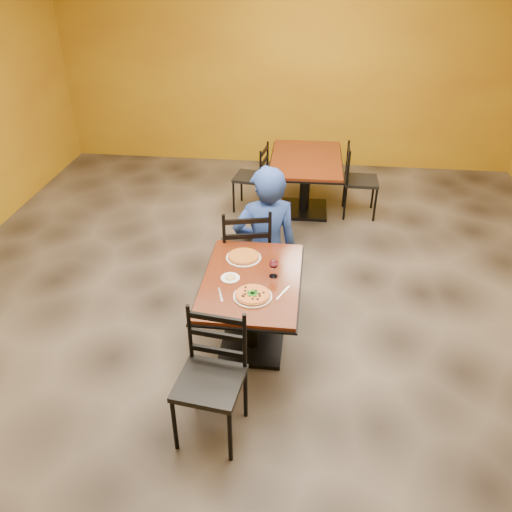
# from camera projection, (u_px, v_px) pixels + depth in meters

# --- Properties ---
(floor) EXTENTS (7.00, 8.00, 0.01)m
(floor) POSITION_uv_depth(u_px,v_px,m) (258.00, 313.00, 5.11)
(floor) COLOR black
(floor) RESTS_ON ground
(wall_back) EXTENTS (7.00, 0.01, 3.00)m
(wall_back) POSITION_uv_depth(u_px,v_px,m) (289.00, 67.00, 7.68)
(wall_back) COLOR #B08813
(wall_back) RESTS_ON ground
(table_main) EXTENTS (0.83, 1.23, 0.75)m
(table_main) POSITION_uv_depth(u_px,v_px,m) (252.00, 297.00, 4.39)
(table_main) COLOR #5A1C0E
(table_main) RESTS_ON floor
(table_second) EXTENTS (0.94, 1.38, 0.75)m
(table_second) POSITION_uv_depth(u_px,v_px,m) (306.00, 172.00, 6.70)
(table_second) COLOR #5A1C0E
(table_second) RESTS_ON floor
(chair_main_near) EXTENTS (0.51, 0.51, 1.00)m
(chair_main_near) POSITION_uv_depth(u_px,v_px,m) (209.00, 383.00, 3.63)
(chair_main_near) COLOR black
(chair_main_near) RESTS_ON floor
(chair_main_far) EXTENTS (0.56, 0.56, 1.04)m
(chair_main_far) POSITION_uv_depth(u_px,v_px,m) (245.00, 250.00, 5.12)
(chair_main_far) COLOR black
(chair_main_far) RESTS_ON floor
(chair_second_left) EXTENTS (0.46, 0.46, 0.90)m
(chair_second_left) POSITION_uv_depth(u_px,v_px,m) (251.00, 177.00, 6.83)
(chair_second_left) COLOR black
(chair_second_left) RESTS_ON floor
(chair_second_right) EXTENTS (0.42, 0.42, 0.94)m
(chair_second_right) POSITION_uv_depth(u_px,v_px,m) (361.00, 181.00, 6.68)
(chair_second_right) COLOR black
(chair_second_right) RESTS_ON floor
(diner) EXTENTS (0.77, 0.62, 1.38)m
(diner) POSITION_uv_depth(u_px,v_px,m) (266.00, 231.00, 5.10)
(diner) COLOR navy
(diner) RESTS_ON floor
(plate_main) EXTENTS (0.31, 0.31, 0.01)m
(plate_main) POSITION_uv_depth(u_px,v_px,m) (253.00, 296.00, 4.08)
(plate_main) COLOR white
(plate_main) RESTS_ON table_main
(pizza_main) EXTENTS (0.28, 0.28, 0.02)m
(pizza_main) POSITION_uv_depth(u_px,v_px,m) (253.00, 295.00, 4.07)
(pizza_main) COLOR maroon
(pizza_main) RESTS_ON plate_main
(plate_far) EXTENTS (0.31, 0.31, 0.01)m
(plate_far) POSITION_uv_depth(u_px,v_px,m) (244.00, 258.00, 4.56)
(plate_far) COLOR white
(plate_far) RESTS_ON table_main
(pizza_far) EXTENTS (0.28, 0.28, 0.02)m
(pizza_far) POSITION_uv_depth(u_px,v_px,m) (244.00, 256.00, 4.55)
(pizza_far) COLOR gold
(pizza_far) RESTS_ON plate_far
(side_plate) EXTENTS (0.16, 0.16, 0.01)m
(side_plate) POSITION_uv_depth(u_px,v_px,m) (230.00, 278.00, 4.29)
(side_plate) COLOR white
(side_plate) RESTS_ON table_main
(dip) EXTENTS (0.09, 0.09, 0.01)m
(dip) POSITION_uv_depth(u_px,v_px,m) (230.00, 277.00, 4.29)
(dip) COLOR tan
(dip) RESTS_ON side_plate
(wine_glass) EXTENTS (0.08, 0.08, 0.18)m
(wine_glass) POSITION_uv_depth(u_px,v_px,m) (274.00, 267.00, 4.27)
(wine_glass) COLOR white
(wine_glass) RESTS_ON table_main
(fork) EXTENTS (0.07, 0.19, 0.00)m
(fork) POSITION_uv_depth(u_px,v_px,m) (220.00, 295.00, 4.10)
(fork) COLOR silver
(fork) RESTS_ON table_main
(knife) EXTENTS (0.10, 0.20, 0.00)m
(knife) POSITION_uv_depth(u_px,v_px,m) (283.00, 293.00, 4.12)
(knife) COLOR silver
(knife) RESTS_ON table_main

